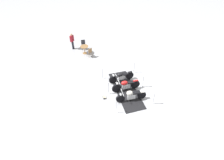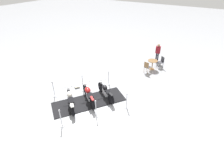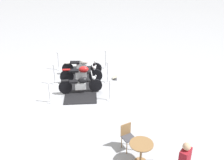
{
  "view_description": "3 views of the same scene",
  "coord_description": "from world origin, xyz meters",
  "px_view_note": "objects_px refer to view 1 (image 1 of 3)",
  "views": [
    {
      "loc": [
        8.89,
        5.49,
        10.22
      ],
      "look_at": [
        0.3,
        -1.11,
        0.65
      ],
      "focal_mm": 30.13,
      "sensor_mm": 36.0,
      "label": 1
    },
    {
      "loc": [
        -5.64,
        6.64,
        6.86
      ],
      "look_at": [
        -0.57,
        -1.81,
        0.81
      ],
      "focal_mm": 28.29,
      "sensor_mm": 36.0,
      "label": 2
    },
    {
      "loc": [
        -6.71,
        -10.42,
        6.2
      ],
      "look_at": [
        0.17,
        -2.3,
        0.97
      ],
      "focal_mm": 41.41,
      "sensor_mm": 36.0,
      "label": 3
    }
  ],
  "objects_px": {
    "stanchion_left_front": "(134,69)",
    "bystander_person": "(72,40)",
    "cafe_chair_near_table": "(90,52)",
    "stanchion_left_rear": "(153,100)",
    "stanchion_left_mid": "(143,83)",
    "motorcycle_maroon": "(126,85)",
    "stanchion_right_rear": "(116,109)",
    "info_placard": "(104,97)",
    "stanchion_right_mid": "(108,90)",
    "motorcycle_cream": "(131,96)",
    "stanchion_right_front": "(102,75)",
    "cafe_table": "(84,48)",
    "motorcycle_black": "(121,77)",
    "cafe_chair_across_table": "(83,44)"
  },
  "relations": [
    {
      "from": "motorcycle_cream",
      "to": "stanchion_left_rear",
      "type": "height_order",
      "value": "stanchion_left_rear"
    },
    {
      "from": "motorcycle_maroon",
      "to": "cafe_table",
      "type": "xyz_separation_m",
      "value": [
        -1.85,
        -6.08,
        0.04
      ]
    },
    {
      "from": "motorcycle_maroon",
      "to": "stanchion_left_front",
      "type": "bearing_deg",
      "value": -127.0
    },
    {
      "from": "stanchion_left_rear",
      "to": "cafe_table",
      "type": "xyz_separation_m",
      "value": [
        -1.8,
        -8.43,
        0.2
      ]
    },
    {
      "from": "motorcycle_black",
      "to": "stanchion_right_rear",
      "type": "xyz_separation_m",
      "value": [
        2.85,
        1.61,
        -0.09
      ]
    },
    {
      "from": "stanchion_right_front",
      "to": "stanchion_left_front",
      "type": "relative_size",
      "value": 1.02
    },
    {
      "from": "motorcycle_black",
      "to": "stanchion_right_front",
      "type": "relative_size",
      "value": 1.8
    },
    {
      "from": "motorcycle_cream",
      "to": "cafe_table",
      "type": "bearing_deg",
      "value": -69.76
    },
    {
      "from": "stanchion_left_rear",
      "to": "stanchion_left_mid",
      "type": "xyz_separation_m",
      "value": [
        -1.1,
        -1.52,
        0.02
      ]
    },
    {
      "from": "info_placard",
      "to": "cafe_table",
      "type": "distance_m",
      "value": 6.35
    },
    {
      "from": "stanchion_left_mid",
      "to": "bystander_person",
      "type": "height_order",
      "value": "bystander_person"
    },
    {
      "from": "stanchion_left_front",
      "to": "stanchion_left_mid",
      "type": "xyz_separation_m",
      "value": [
        1.1,
        1.52,
        0.05
      ]
    },
    {
      "from": "stanchion_right_mid",
      "to": "stanchion_left_mid",
      "type": "relative_size",
      "value": 1.04
    },
    {
      "from": "stanchion_right_front",
      "to": "info_placard",
      "type": "relative_size",
      "value": 2.64
    },
    {
      "from": "stanchion_right_front",
      "to": "stanchion_left_mid",
      "type": "bearing_deg",
      "value": 109.96
    },
    {
      "from": "motorcycle_cream",
      "to": "stanchion_right_front",
      "type": "distance_m",
      "value": 3.28
    },
    {
      "from": "stanchion_right_front",
      "to": "stanchion_left_rear",
      "type": "relative_size",
      "value": 0.94
    },
    {
      "from": "motorcycle_black",
      "to": "stanchion_left_rear",
      "type": "bearing_deg",
      "value": 111.08
    },
    {
      "from": "stanchion_right_mid",
      "to": "cafe_chair_near_table",
      "type": "height_order",
      "value": "stanchion_right_mid"
    },
    {
      "from": "info_placard",
      "to": "cafe_chair_near_table",
      "type": "distance_m",
      "value": 5.6
    },
    {
      "from": "motorcycle_maroon",
      "to": "stanchion_left_rear",
      "type": "xyz_separation_m",
      "value": [
        -0.05,
        2.35,
        -0.15
      ]
    },
    {
      "from": "stanchion_left_rear",
      "to": "stanchion_right_rear",
      "type": "bearing_deg",
      "value": -36.0
    },
    {
      "from": "cafe_chair_near_table",
      "to": "stanchion_left_rear",
      "type": "bearing_deg",
      "value": 178.58
    },
    {
      "from": "stanchion_right_rear",
      "to": "info_placard",
      "type": "relative_size",
      "value": 2.87
    },
    {
      "from": "stanchion_left_mid",
      "to": "cafe_chair_across_table",
      "type": "distance_m",
      "value": 7.65
    },
    {
      "from": "motorcycle_cream",
      "to": "info_placard",
      "type": "distance_m",
      "value": 1.99
    },
    {
      "from": "info_placard",
      "to": "cafe_chair_across_table",
      "type": "bearing_deg",
      "value": 2.14
    },
    {
      "from": "info_placard",
      "to": "cafe_chair_across_table",
      "type": "relative_size",
      "value": 0.41
    },
    {
      "from": "motorcycle_maroon",
      "to": "stanchion_left_mid",
      "type": "xyz_separation_m",
      "value": [
        -1.15,
        0.84,
        -0.13
      ]
    },
    {
      "from": "info_placard",
      "to": "cafe_chair_near_table",
      "type": "height_order",
      "value": "cafe_chair_near_table"
    },
    {
      "from": "info_placard",
      "to": "motorcycle_maroon",
      "type": "bearing_deg",
      "value": -79.71
    },
    {
      "from": "bystander_person",
      "to": "motorcycle_maroon",
      "type": "bearing_deg",
      "value": -25.58
    },
    {
      "from": "stanchion_right_front",
      "to": "stanchion_right_mid",
      "type": "xyz_separation_m",
      "value": [
        1.1,
        1.52,
        0.02
      ]
    },
    {
      "from": "stanchion_left_front",
      "to": "bystander_person",
      "type": "height_order",
      "value": "bystander_person"
    },
    {
      "from": "cafe_table",
      "to": "motorcycle_maroon",
      "type": "bearing_deg",
      "value": 73.1
    },
    {
      "from": "motorcycle_black",
      "to": "stanchion_right_rear",
      "type": "relative_size",
      "value": 1.65
    },
    {
      "from": "bystander_person",
      "to": "stanchion_right_rear",
      "type": "bearing_deg",
      "value": -38.03
    },
    {
      "from": "motorcycle_black",
      "to": "motorcycle_cream",
      "type": "distance_m",
      "value": 2.2
    },
    {
      "from": "stanchion_left_front",
      "to": "stanchion_left_rear",
      "type": "distance_m",
      "value": 3.75
    },
    {
      "from": "motorcycle_cream",
      "to": "stanchion_left_front",
      "type": "distance_m",
      "value": 3.3
    },
    {
      "from": "stanchion_right_front",
      "to": "cafe_table",
      "type": "relative_size",
      "value": 1.34
    },
    {
      "from": "stanchion_right_mid",
      "to": "bystander_person",
      "type": "xyz_separation_m",
      "value": [
        -2.82,
        -6.78,
        0.66
      ]
    },
    {
      "from": "stanchion_left_front",
      "to": "cafe_chair_across_table",
      "type": "xyz_separation_m",
      "value": [
        -0.11,
        -6.04,
        0.2
      ]
    },
    {
      "from": "stanchion_right_front",
      "to": "stanchion_left_rear",
      "type": "distance_m",
      "value": 4.66
    },
    {
      "from": "stanchion_right_rear",
      "to": "bystander_person",
      "type": "xyz_separation_m",
      "value": [
        -3.92,
        -8.3,
        0.63
      ]
    },
    {
      "from": "stanchion_left_rear",
      "to": "cafe_table",
      "type": "bearing_deg",
      "value": -102.03
    },
    {
      "from": "motorcycle_maroon",
      "to": "stanchion_right_rear",
      "type": "bearing_deg",
      "value": 54.43
    },
    {
      "from": "stanchion_left_mid",
      "to": "stanchion_left_front",
      "type": "bearing_deg",
      "value": -126.0
    },
    {
      "from": "motorcycle_maroon",
      "to": "motorcycle_cream",
      "type": "relative_size",
      "value": 1.02
    },
    {
      "from": "motorcycle_maroon",
      "to": "info_placard",
      "type": "xyz_separation_m",
      "value": [
        1.62,
        -0.78,
        -0.48
      ]
    }
  ]
}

